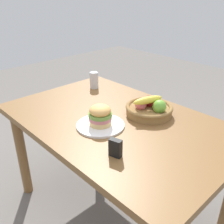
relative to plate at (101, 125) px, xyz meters
The scene contains 7 objects.
ground_plane 0.77m from the plate, 92.12° to the left, with size 8.00×8.00×0.00m, color slate.
dining_table 0.17m from the plate, 92.12° to the left, with size 1.40×0.90×0.75m.
plate is the anchor object (origin of this frame).
sandwich 0.07m from the plate, 88.21° to the left, with size 0.13×0.13×0.12m.
soda_can 0.62m from the plate, 143.68° to the left, with size 0.07×0.07×0.13m.
fruit_basket 0.33m from the plate, 73.04° to the left, with size 0.29×0.29×0.14m.
napkin_holder 0.30m from the plate, 27.82° to the right, with size 0.06×0.03×0.09m, color black.
Camera 1 is at (0.97, -0.96, 1.47)m, focal length 41.14 mm.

